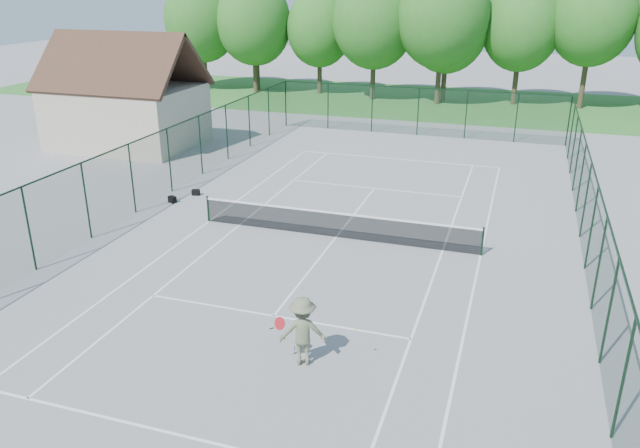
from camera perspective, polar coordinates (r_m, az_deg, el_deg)
The scene contains 10 objects.
ground at distance 24.21m, azimuth 1.48°, elevation -1.22°, with size 140.00×140.00×0.00m, color gray.
grass_far at distance 52.64m, azimuth 11.12°, elevation 10.86°, with size 80.00×16.00×0.01m, color #377E30.
court_lines at distance 24.20m, azimuth 1.48°, elevation -1.21°, with size 11.05×23.85×0.01m.
tennis_net at distance 23.99m, azimuth 1.49°, elevation 0.05°, with size 11.08×0.08×1.10m.
fence_enclosure at distance 23.65m, azimuth 1.51°, elevation 2.27°, with size 18.05×36.05×3.02m.
utility_building at distance 39.06m, azimuth -17.42°, elevation 11.35°, with size 8.60×6.27×6.63m.
tree_line_far at distance 51.91m, azimuth 11.61°, elevation 17.36°, with size 39.40×6.40×9.70m.
sports_bag_a at distance 28.70m, azimuth -13.36°, elevation 2.20°, with size 0.37×0.22×0.29m, color black.
sports_bag_b at distance 29.47m, azimuth -11.29°, elevation 2.86°, with size 0.35×0.21×0.27m, color black.
tennis_player at distance 16.18m, azimuth -1.59°, elevation -9.77°, with size 2.21×1.05×1.88m.
Camera 1 is at (6.36, -21.41, 9.33)m, focal length 35.00 mm.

